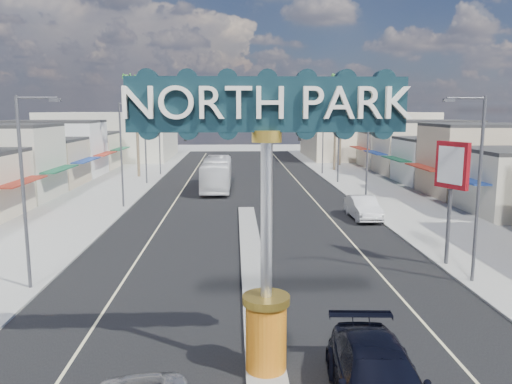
{
  "coord_description": "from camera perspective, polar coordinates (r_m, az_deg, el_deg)",
  "views": [
    {
      "loc": [
        -0.96,
        -12.84,
        8.35
      ],
      "look_at": [
        0.03,
        10.01,
        4.59
      ],
      "focal_mm": 35.0,
      "sensor_mm": 36.0,
      "label": 1
    }
  ],
  "objects": [
    {
      "name": "ground",
      "position": [
        43.66,
        -1.17,
        -1.7
      ],
      "size": [
        160.0,
        160.0,
        0.0
      ],
      "primitive_type": "plane",
      "color": "gray",
      "rests_on": "ground"
    },
    {
      "name": "road",
      "position": [
        43.66,
        -1.17,
        -1.69
      ],
      "size": [
        20.0,
        120.0,
        0.01
      ],
      "primitive_type": "cube",
      "color": "black",
      "rests_on": "ground"
    },
    {
      "name": "median_island",
      "position": [
        28.11,
        -0.41,
        -7.78
      ],
      "size": [
        1.3,
        30.0,
        0.16
      ],
      "primitive_type": "cube",
      "color": "gray",
      "rests_on": "ground"
    },
    {
      "name": "sidewalk_left",
      "position": [
        45.54,
        -19.08,
        -1.68
      ],
      "size": [
        8.0,
        120.0,
        0.12
      ],
      "primitive_type": "cube",
      "color": "gray",
      "rests_on": "ground"
    },
    {
      "name": "sidewalk_right",
      "position": [
        46.13,
        16.49,
        -1.41
      ],
      "size": [
        8.0,
        120.0,
        0.12
      ],
      "primitive_type": "cube",
      "color": "gray",
      "rests_on": "ground"
    },
    {
      "name": "storefront_row_left",
      "position": [
        60.65,
        -24.84,
        3.41
      ],
      "size": [
        12.0,
        42.0,
        6.0
      ],
      "primitive_type": "cube",
      "color": "beige",
      "rests_on": "ground"
    },
    {
      "name": "storefront_row_right",
      "position": [
        61.4,
        21.56,
        3.68
      ],
      "size": [
        12.0,
        42.0,
        6.0
      ],
      "primitive_type": "cube",
      "color": "#B7B29E",
      "rests_on": "ground"
    },
    {
      "name": "backdrop_far_left",
      "position": [
        90.43,
        -16.03,
        6.21
      ],
      "size": [
        20.0,
        20.0,
        8.0
      ],
      "primitive_type": "cube",
      "color": "#B7B29E",
      "rests_on": "ground"
    },
    {
      "name": "backdrop_far_right",
      "position": [
        90.9,
        12.23,
        6.37
      ],
      "size": [
        20.0,
        20.0,
        8.0
      ],
      "primitive_type": "cube",
      "color": "beige",
      "rests_on": "ground"
    },
    {
      "name": "gateway_sign",
      "position": [
        15.05,
        1.22,
        0.08
      ],
      "size": [
        8.2,
        1.5,
        9.15
      ],
      "color": "#D66010",
      "rests_on": "median_island"
    },
    {
      "name": "traffic_signal_left",
      "position": [
        57.58,
        -10.73,
        5.11
      ],
      "size": [
        5.09,
        0.45,
        6.0
      ],
      "color": "#47474C",
      "rests_on": "ground"
    },
    {
      "name": "traffic_signal_right",
      "position": [
        57.88,
        7.65,
        5.21
      ],
      "size": [
        5.09,
        0.45,
        6.0
      ],
      "color": "#47474C",
      "rests_on": "ground"
    },
    {
      "name": "streetlight_l_near",
      "position": [
        24.95,
        -24.77,
        0.91
      ],
      "size": [
        2.03,
        0.22,
        9.0
      ],
      "color": "#47474C",
      "rests_on": "ground"
    },
    {
      "name": "streetlight_l_mid",
      "position": [
        44.0,
        -14.96,
        4.74
      ],
      "size": [
        2.03,
        0.22,
        9.0
      ],
      "color": "#47474C",
      "rests_on": "ground"
    },
    {
      "name": "streetlight_l_far",
      "position": [
        65.61,
        -10.84,
        6.29
      ],
      "size": [
        2.03,
        0.22,
        9.0
      ],
      "color": "#47474C",
      "rests_on": "ground"
    },
    {
      "name": "streetlight_r_near",
      "position": [
        25.74,
        23.83,
        1.21
      ],
      "size": [
        2.03,
        0.22,
        9.0
      ],
      "color": "#47474C",
      "rests_on": "ground"
    },
    {
      "name": "streetlight_r_mid",
      "position": [
        44.46,
        12.42,
        4.88
      ],
      "size": [
        2.03,
        0.22,
        9.0
      ],
      "color": "#47474C",
      "rests_on": "ground"
    },
    {
      "name": "streetlight_r_far",
      "position": [
        65.92,
        7.52,
        6.39
      ],
      "size": [
        2.03,
        0.22,
        9.0
      ],
      "color": "#47474C",
      "rests_on": "ground"
    },
    {
      "name": "palm_left_far",
      "position": [
        64.06,
        -13.61,
        11.89
      ],
      "size": [
        2.6,
        2.6,
        13.1
      ],
      "color": "brown",
      "rests_on": "ground"
    },
    {
      "name": "palm_right_mid",
      "position": [
        70.28,
        9.15,
        11.05
      ],
      "size": [
        2.6,
        2.6,
        12.1
      ],
      "color": "brown",
      "rests_on": "ground"
    },
    {
      "name": "palm_right_far",
      "position": [
        76.63,
        9.77,
        12.21
      ],
      "size": [
        2.6,
        2.6,
        14.1
      ],
      "color": "brown",
      "rests_on": "ground"
    },
    {
      "name": "suv_right",
      "position": [
        15.26,
        13.85,
        -20.23
      ],
      "size": [
        2.86,
        6.24,
        1.77
      ],
      "primitive_type": "imported",
      "rotation": [
        0.0,
        0.0,
        -0.06
      ],
      "color": "black",
      "rests_on": "ground"
    },
    {
      "name": "car_parked_right",
      "position": [
        39.61,
        12.14,
        -1.76
      ],
      "size": [
        1.9,
        5.32,
        1.75
      ],
      "primitive_type": "imported",
      "rotation": [
        0.0,
        0.0,
        0.01
      ],
      "color": "silver",
      "rests_on": "ground"
    },
    {
      "name": "city_bus",
      "position": [
        53.12,
        -4.5,
        2.09
      ],
      "size": [
        2.97,
        12.1,
        3.36
      ],
      "primitive_type": "imported",
      "rotation": [
        0.0,
        0.0,
        -0.01
      ],
      "color": "white",
      "rests_on": "ground"
    },
    {
      "name": "bank_pylon_sign",
      "position": [
        28.27,
        21.46,
        2.12
      ],
      "size": [
        1.08,
        1.99,
        6.61
      ],
      "rotation": [
        0.0,
        0.0,
        0.42
      ],
      "color": "#47474C",
      "rests_on": "sidewalk_right"
    }
  ]
}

